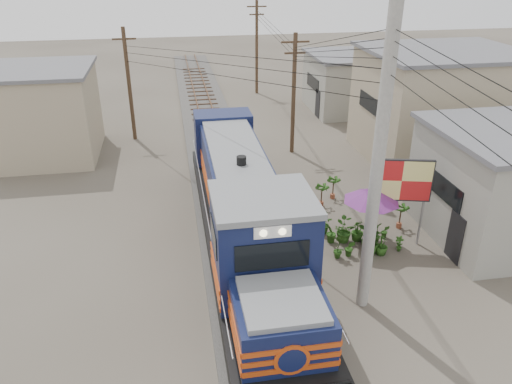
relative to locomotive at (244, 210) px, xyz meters
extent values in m
plane|color=#473F35|center=(0.00, -3.56, -1.84)|extent=(120.00, 120.00, 0.00)
cube|color=#595651|center=(0.00, 6.44, -1.76)|extent=(3.60, 70.00, 0.16)
cube|color=#51331E|center=(-0.54, 6.44, -1.58)|extent=(0.08, 70.00, 0.12)
cube|color=#51331E|center=(0.54, 6.44, -1.58)|extent=(0.08, 70.00, 0.12)
cube|color=black|center=(0.00, 0.05, -1.04)|extent=(3.13, 17.26, 0.59)
cube|color=black|center=(0.00, -5.34, -1.36)|extent=(2.37, 3.45, 0.70)
cube|color=black|center=(0.00, 5.45, -1.36)|extent=(2.37, 3.45, 0.70)
cube|color=#11183E|center=(0.00, -6.63, -0.12)|extent=(2.57, 2.59, 1.62)
cube|color=#11183E|center=(0.00, -3.94, 0.74)|extent=(3.07, 2.80, 3.34)
cube|color=slate|center=(0.00, -3.94, 2.47)|extent=(3.13, 2.94, 0.19)
cube|color=black|center=(0.00, -5.35, 1.34)|extent=(2.19, 0.06, 0.86)
cube|color=white|center=(0.00, -5.36, 2.15)|extent=(1.08, 0.06, 0.38)
cube|color=#11183E|center=(0.00, 2.75, 0.31)|extent=(2.44, 10.57, 2.48)
cube|color=slate|center=(0.00, 2.75, 1.61)|extent=(2.19, 10.57, 0.19)
cube|color=#C04212|center=(0.00, 0.05, -0.44)|extent=(3.17, 17.26, 0.15)
cube|color=#C04212|center=(0.00, 0.05, -0.12)|extent=(3.17, 17.26, 0.15)
cube|color=#C04212|center=(0.00, 0.05, 0.20)|extent=(3.17, 17.26, 0.15)
cylinder|color=#9E9B93|center=(3.50, -4.06, 3.16)|extent=(0.40, 0.40, 10.00)
cylinder|color=#4C3826|center=(4.50, 10.44, 1.66)|extent=(0.24, 0.24, 7.00)
cube|color=#4C3826|center=(4.50, 10.44, 4.66)|extent=(1.60, 0.10, 0.10)
cube|color=#4C3826|center=(4.50, 10.44, 4.06)|extent=(1.20, 0.10, 0.10)
cylinder|color=#4C3826|center=(4.80, 24.44, 1.91)|extent=(0.24, 0.24, 7.50)
cube|color=#4C3826|center=(4.80, 24.44, 5.16)|extent=(1.60, 0.10, 0.10)
cube|color=#4C3826|center=(4.80, 24.44, 4.56)|extent=(1.20, 0.10, 0.10)
cylinder|color=#4C3826|center=(-5.00, 14.44, 1.66)|extent=(0.24, 0.24, 7.00)
cube|color=#4C3826|center=(-5.00, 14.44, 4.66)|extent=(1.60, 0.10, 0.10)
cube|color=#4C3826|center=(-5.00, 14.44, 4.06)|extent=(1.20, 0.10, 0.10)
cube|color=black|center=(7.98, -0.56, 0.63)|extent=(0.05, 3.00, 0.90)
cube|color=tan|center=(12.50, 8.44, 1.16)|extent=(8.00, 7.00, 6.00)
cube|color=slate|center=(12.50, 8.44, 4.26)|extent=(8.40, 7.35, 0.20)
cube|color=black|center=(8.48, 8.44, 1.46)|extent=(0.05, 3.50, 0.90)
cube|color=gray|center=(11.00, 18.44, 0.16)|extent=(6.00, 6.00, 4.00)
cube|color=slate|center=(11.00, 18.44, 2.26)|extent=(6.30, 6.30, 0.20)
cube|color=black|center=(7.98, 18.44, 0.36)|extent=(0.05, 3.00, 0.90)
cube|color=tan|center=(-10.00, 12.44, 0.66)|extent=(6.00, 6.00, 5.00)
cube|color=slate|center=(-10.00, 12.44, 3.26)|extent=(6.30, 6.30, 0.20)
cylinder|color=#99999E|center=(5.24, -0.25, -0.45)|extent=(0.10, 0.10, 2.78)
cylinder|color=#99999E|center=(7.18, -0.74, -0.45)|extent=(0.10, 0.10, 2.78)
cube|color=black|center=(6.21, -0.50, 1.04)|extent=(2.40, 0.71, 1.78)
cube|color=red|center=(6.21, -0.53, 1.04)|extent=(2.28, 0.65, 1.67)
cylinder|color=black|center=(5.13, -0.31, -1.79)|extent=(0.46, 0.46, 0.10)
cylinder|color=#99999E|center=(5.13, -0.31, -0.69)|extent=(0.05, 0.05, 2.30)
cone|color=#682570|center=(5.13, -0.31, 0.41)|extent=(2.36, 2.36, 0.58)
imported|color=black|center=(6.85, 2.60, -0.94)|extent=(0.75, 0.60, 1.80)
imported|color=#234D16|center=(3.58, -1.18, -1.30)|extent=(0.69, 0.62, 1.08)
imported|color=#234D16|center=(4.08, -1.14, -1.48)|extent=(0.50, 0.46, 0.73)
imported|color=#234D16|center=(4.88, -1.10, -1.28)|extent=(1.19, 1.09, 1.13)
imported|color=#234D16|center=(5.37, -1.24, -1.40)|extent=(0.64, 0.64, 0.89)
imported|color=#234D16|center=(6.18, -1.12, -1.50)|extent=(0.41, 0.43, 0.68)
imported|color=#234D16|center=(3.63, -0.04, -1.38)|extent=(0.61, 0.64, 0.92)
imported|color=#234D16|center=(4.15, 0.00, -1.34)|extent=(1.09, 1.15, 1.01)
imported|color=#234D16|center=(4.80, -0.03, -1.38)|extent=(0.74, 0.74, 0.93)
imported|color=#234D16|center=(5.57, -0.27, -1.38)|extent=(0.58, 0.58, 0.92)
imported|color=#234D16|center=(6.05, -0.03, -1.54)|extent=(0.41, 0.37, 0.60)
imported|color=#234D16|center=(3.52, 0.82, -1.41)|extent=(1.03, 1.03, 0.87)
camera|label=1|loc=(-2.54, -17.15, 9.26)|focal=35.00mm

